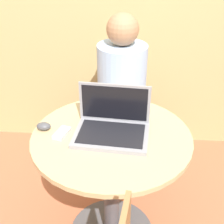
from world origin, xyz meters
TOP-DOWN VIEW (x-y plane):
  - round_table at (0.00, 0.00)m, footprint 0.78×0.78m
  - laptop at (-0.00, 0.02)m, footprint 0.37×0.28m
  - cell_phone at (-0.24, -0.01)m, footprint 0.08×0.11m
  - computer_mouse at (-0.34, 0.02)m, footprint 0.07×0.05m
  - person_seated at (0.02, 0.65)m, footprint 0.34×0.50m

SIDE VIEW (x-z plane):
  - person_seated at x=0.02m, z-range -0.09..1.07m
  - round_table at x=0.00m, z-range 0.14..0.86m
  - cell_phone at x=-0.24m, z-range 0.72..0.74m
  - computer_mouse at x=-0.34m, z-range 0.72..0.76m
  - laptop at x=0.00m, z-range 0.65..0.87m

